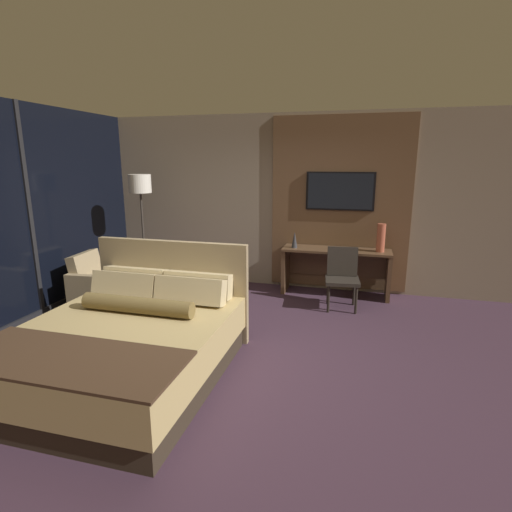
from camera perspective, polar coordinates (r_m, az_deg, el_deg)
ground_plane at (r=4.53m, az=-2.33°, el=-13.70°), size 16.00×16.00×0.00m
wall_back_tv_panel at (r=6.57m, az=5.25°, el=7.57°), size 7.20×0.09×2.80m
wall_left_window at (r=6.03m, az=-29.66°, el=4.62°), size 0.06×6.00×2.80m
bed at (r=4.17m, az=-17.78°, el=-11.67°), size 1.86×2.19×1.17m
desk at (r=6.38m, az=11.33°, el=-1.08°), size 1.65×0.48×0.74m
tv at (r=6.39m, az=11.91°, el=9.05°), size 1.05×0.04×0.59m
desk_chair at (r=5.84m, az=12.22°, el=-2.36°), size 0.51×0.51×0.86m
armchair_by_window at (r=6.21m, az=-20.79°, el=-4.29°), size 0.85×0.87×0.79m
floor_lamp at (r=6.47m, az=-16.17°, el=8.56°), size 0.34×0.34×1.87m
vase_tall at (r=6.23m, az=17.42°, el=2.49°), size 0.12×0.12×0.42m
vase_short at (r=6.28m, az=5.52°, el=2.33°), size 0.09×0.09×0.25m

